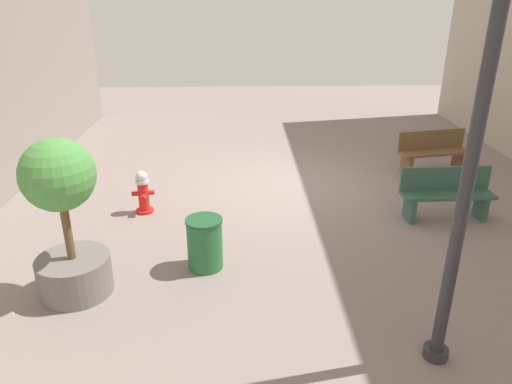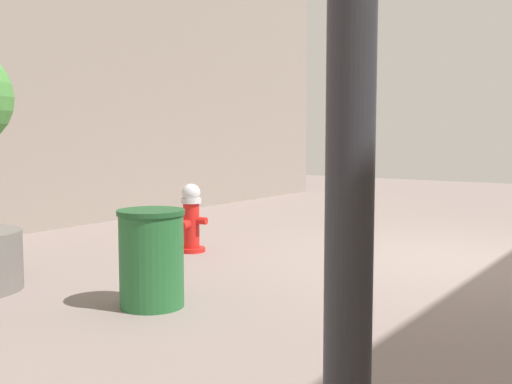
% 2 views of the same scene
% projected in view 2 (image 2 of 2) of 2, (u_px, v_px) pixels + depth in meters
% --- Properties ---
extents(ground_plane, '(23.40, 23.40, 0.00)m').
position_uv_depth(ground_plane, '(466.00, 261.00, 6.84)').
color(ground_plane, gray).
extents(fire_hydrant, '(0.42, 0.40, 0.82)m').
position_uv_depth(fire_hydrant, '(191.00, 218.00, 7.37)').
color(fire_hydrant, red).
rests_on(fire_hydrant, ground_plane).
extents(trash_bin, '(0.55, 0.55, 0.80)m').
position_uv_depth(trash_bin, '(152.00, 258.00, 5.02)').
color(trash_bin, '#266633').
rests_on(trash_bin, ground_plane).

